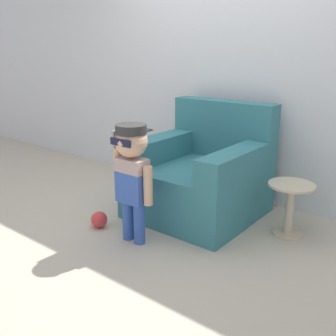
{
  "coord_description": "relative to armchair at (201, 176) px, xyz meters",
  "views": [
    {
      "loc": [
        2.01,
        -2.53,
        1.45
      ],
      "look_at": [
        0.12,
        -0.14,
        0.52
      ],
      "focal_mm": 42.0,
      "sensor_mm": 36.0,
      "label": 1
    }
  ],
  "objects": [
    {
      "name": "wall_back",
      "position": [
        -0.17,
        0.6,
        0.96
      ],
      "size": [
        10.0,
        0.05,
        2.6
      ],
      "color": "silver",
      "rests_on": "ground_plane"
    },
    {
      "name": "ground_plane",
      "position": [
        -0.17,
        -0.29,
        -0.34
      ],
      "size": [
        10.0,
        10.0,
        0.0
      ],
      "primitive_type": "plane",
      "color": "#BCB29E"
    },
    {
      "name": "toy_ball",
      "position": [
        -0.49,
        -0.8,
        -0.28
      ],
      "size": [
        0.14,
        0.14,
        0.14
      ],
      "color": "#D13838",
      "rests_on": "ground_plane"
    },
    {
      "name": "side_table",
      "position": [
        0.81,
        0.06,
        -0.08
      ],
      "size": [
        0.36,
        0.36,
        0.43
      ],
      "color": "beige",
      "rests_on": "ground_plane"
    },
    {
      "name": "armchair",
      "position": [
        0.0,
        0.0,
        0.0
      ],
      "size": [
        1.01,
        1.02,
        0.98
      ],
      "color": "teal",
      "rests_on": "ground_plane"
    },
    {
      "name": "person_child",
      "position": [
        -0.09,
        -0.8,
        0.27
      ],
      "size": [
        0.38,
        0.28,
        0.92
      ],
      "color": "#3356AD",
      "rests_on": "ground_plane"
    }
  ]
}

